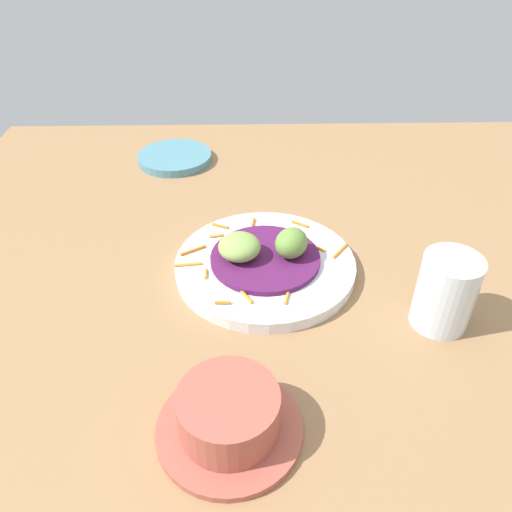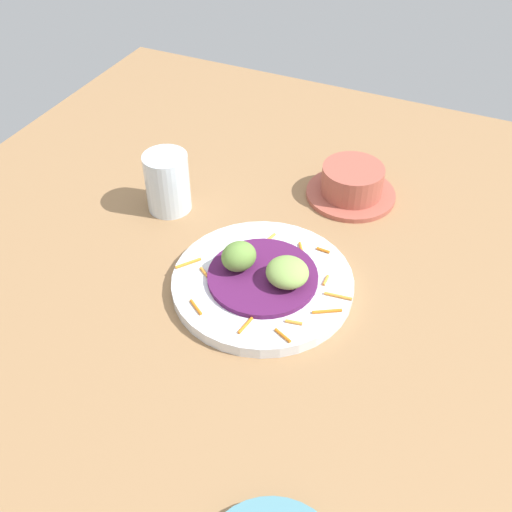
# 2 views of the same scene
# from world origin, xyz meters

# --- Properties ---
(table_surface) EXTENTS (1.10, 1.10, 0.02)m
(table_surface) POSITION_xyz_m (0.00, 0.00, 0.01)
(table_surface) COLOR #936D47
(table_surface) RESTS_ON ground
(main_plate) EXTENTS (0.24, 0.24, 0.02)m
(main_plate) POSITION_xyz_m (-0.02, 0.05, 0.03)
(main_plate) COLOR silver
(main_plate) RESTS_ON table_surface
(cabbage_bed) EXTENTS (0.15, 0.15, 0.01)m
(cabbage_bed) POSITION_xyz_m (-0.02, 0.05, 0.04)
(cabbage_bed) COLOR #51194C
(cabbage_bed) RESTS_ON main_plate
(carrot_garnish) EXTENTS (0.24, 0.19, 0.00)m
(carrot_garnish) POSITION_xyz_m (-0.04, 0.06, 0.04)
(carrot_garnish) COLOR orange
(carrot_garnish) RESTS_ON main_plate
(guac_scoop_left) EXTENTS (0.06, 0.06, 0.04)m
(guac_scoop_left) POSITION_xyz_m (0.01, 0.05, 0.06)
(guac_scoop_left) COLOR olive
(guac_scoop_left) RESTS_ON cabbage_bed
(guac_scoop_center) EXTENTS (0.06, 0.06, 0.03)m
(guac_scoop_center) POSITION_xyz_m (-0.06, 0.05, 0.06)
(guac_scoop_center) COLOR #84A851
(guac_scoop_center) RESTS_ON cabbage_bed
(side_plate_small) EXTENTS (0.14, 0.14, 0.01)m
(side_plate_small) POSITION_xyz_m (-0.18, 0.38, 0.03)
(side_plate_small) COLOR teal
(side_plate_small) RESTS_ON table_surface
(terracotta_bowl) EXTENTS (0.14, 0.14, 0.05)m
(terracotta_bowl) POSITION_xyz_m (-0.07, -0.20, 0.04)
(terracotta_bowl) COLOR #A85142
(terracotta_bowl) RESTS_ON table_surface
(water_glass) EXTENTS (0.07, 0.07, 0.09)m
(water_glass) POSITION_xyz_m (0.18, -0.06, 0.07)
(water_glass) COLOR silver
(water_glass) RESTS_ON table_surface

